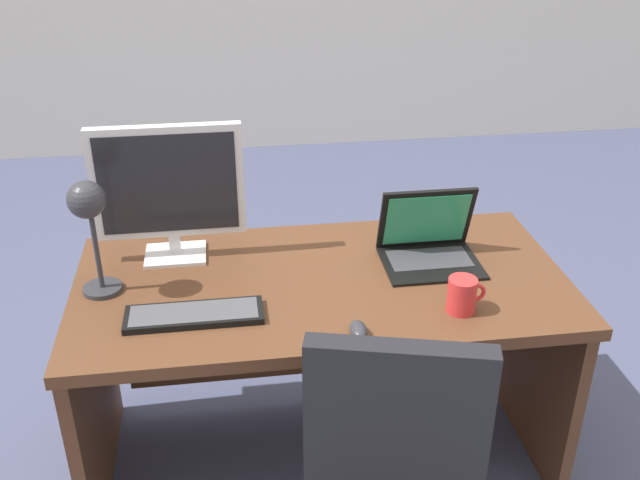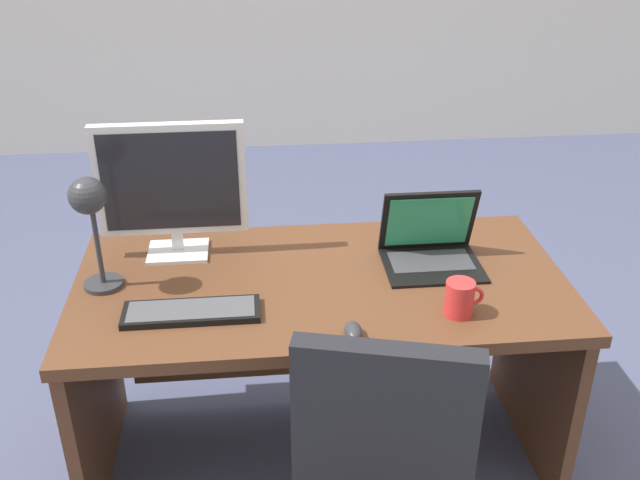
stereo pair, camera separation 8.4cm
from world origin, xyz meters
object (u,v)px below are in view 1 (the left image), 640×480
Objects in this scene: laptop at (428,238)px; coffee_mug at (462,295)px; desk at (320,325)px; monitor at (169,186)px; keyboard at (194,315)px; mouse at (358,330)px; desk_lamp at (89,215)px.

laptop reaches higher than coffee_mug.
laptop is at bearing 7.78° from desk.
laptop is 0.33m from coffee_mug.
monitor is (-0.46, 0.17, 0.46)m from desk.
monitor is 1.53× the size of laptop.
mouse is (0.45, -0.16, 0.01)m from keyboard.
coffee_mug is (0.38, -0.28, 0.26)m from desk.
desk is at bearing 27.86° from keyboard.
coffee_mug is (0.78, -0.07, 0.04)m from keyboard.
keyboard is 0.48m from mouse.
monitor is at bearing 45.12° from desk_lamp.
laptop is (0.83, -0.12, -0.18)m from monitor.
coffee_mug is at bearing -36.40° from desk.
monitor is 5.46× the size of mouse.
laptop is 0.79× the size of keyboard.
desk is 17.66× the size of mouse.
monitor is at bearing 133.95° from mouse.
desk_lamp is (-1.04, -0.09, 0.20)m from laptop.
keyboard is (-0.40, -0.21, 0.21)m from desk.
desk_lamp is at bearing -134.88° from monitor.
desk is at bearing 143.60° from coffee_mug.
coffee_mug is at bearing -28.30° from monitor.
mouse is 0.84m from desk_lamp.
coffee_mug is (0.32, 0.08, 0.03)m from mouse.
coffee_mug is (0.01, -0.33, -0.02)m from laptop.
laptop is 1.07m from desk_lamp.
coffee_mug is (1.06, -0.24, -0.22)m from desk_lamp.
desk_lamp is (-0.28, 0.17, 0.26)m from keyboard.
desk_lamp reaches higher than desk.
desk is 0.54m from coffee_mug.
coffee_mug reaches higher than desk.
keyboard is 0.78m from coffee_mug.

